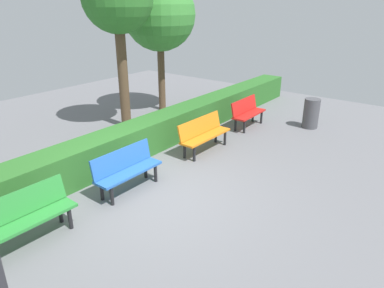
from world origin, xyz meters
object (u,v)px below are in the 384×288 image
at_px(trash_bin, 311,113).
at_px(bench_orange, 203,133).
at_px(bench_red, 247,112).
at_px(bench_green, 23,216).
at_px(tree_near, 159,15).
at_px(bench_blue, 126,168).

bearing_deg(trash_bin, bench_orange, -23.99).
bearing_deg(bench_red, bench_orange, 0.23).
xyz_separation_m(bench_red, bench_orange, (2.33, 0.04, 0.01)).
relative_size(bench_red, trash_bin, 1.57).
distance_m(bench_green, trash_bin, 8.33).
relative_size(bench_orange, tree_near, 0.37).
bearing_deg(bench_red, bench_green, -0.90).
height_order(bench_blue, trash_bin, trash_bin).
bearing_deg(bench_blue, tree_near, -144.51).
distance_m(bench_red, bench_orange, 2.33).
bearing_deg(bench_orange, bench_green, 0.33).
bearing_deg(bench_red, trash_bin, 124.40).
relative_size(bench_orange, trash_bin, 1.83).
distance_m(bench_blue, bench_green, 2.16).
height_order(bench_green, trash_bin, trash_bin).
relative_size(bench_green, tree_near, 0.37).
bearing_deg(tree_near, bench_green, 25.54).
height_order(bench_orange, bench_blue, bench_blue).
height_order(bench_blue, bench_green, bench_blue).
bearing_deg(tree_near, bench_orange, 57.57).
bearing_deg(bench_green, trash_bin, 170.47).
bearing_deg(bench_orange, bench_red, -177.98).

